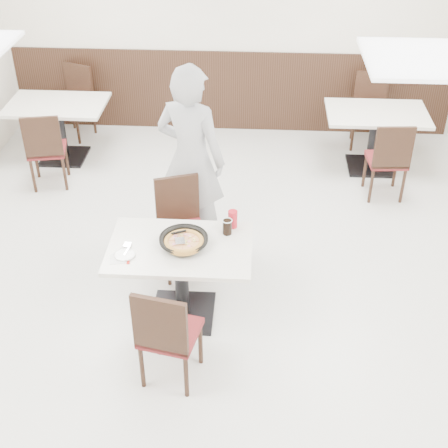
# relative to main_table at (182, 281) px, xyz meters

# --- Properties ---
(floor) EXTENTS (7.00, 7.00, 0.00)m
(floor) POSITION_rel_main_table_xyz_m (0.23, 0.37, -0.38)
(floor) COLOR beige
(floor) RESTS_ON ground
(wall_back) EXTENTS (6.00, 0.04, 2.80)m
(wall_back) POSITION_rel_main_table_xyz_m (0.23, 3.87, 1.02)
(wall_back) COLOR silver
(wall_back) RESTS_ON floor
(wainscot_back) EXTENTS (5.90, 0.03, 1.10)m
(wainscot_back) POSITION_rel_main_table_xyz_m (0.23, 3.85, 0.18)
(wainscot_back) COLOR black
(wainscot_back) RESTS_ON floor
(main_table) EXTENTS (1.23, 0.85, 0.75)m
(main_table) POSITION_rel_main_table_xyz_m (0.00, 0.00, 0.00)
(main_table) COLOR silver
(main_table) RESTS_ON floor
(chair_near) EXTENTS (0.50, 0.50, 0.95)m
(chair_near) POSITION_rel_main_table_xyz_m (0.00, -0.71, 0.10)
(chair_near) COLOR black
(chair_near) RESTS_ON floor
(chair_far) EXTENTS (0.53, 0.53, 0.95)m
(chair_far) POSITION_rel_main_table_xyz_m (-0.06, 0.63, 0.10)
(chair_far) COLOR black
(chair_far) RESTS_ON floor
(trivet) EXTENTS (0.11, 0.11, 0.04)m
(trivet) POSITION_rel_main_table_xyz_m (-0.01, -0.00, 0.39)
(trivet) COLOR black
(trivet) RESTS_ON main_table
(pizza_pan) EXTENTS (0.37, 0.37, 0.01)m
(pizza_pan) POSITION_rel_main_table_xyz_m (0.03, 0.01, 0.42)
(pizza_pan) COLOR black
(pizza_pan) RESTS_ON trivet
(pizza) EXTENTS (0.34, 0.34, 0.02)m
(pizza) POSITION_rel_main_table_xyz_m (0.04, -0.03, 0.44)
(pizza) COLOR #BC893D
(pizza) RESTS_ON pizza_pan
(pizza_server) EXTENTS (0.10, 0.11, 0.00)m
(pizza_server) POSITION_rel_main_table_xyz_m (0.01, -0.05, 0.47)
(pizza_server) COLOR white
(pizza_server) RESTS_ON pizza
(napkin) EXTENTS (0.17, 0.17, 0.00)m
(napkin) POSITION_rel_main_table_xyz_m (-0.47, -0.20, 0.38)
(napkin) COLOR white
(napkin) RESTS_ON main_table
(side_plate) EXTENTS (0.18, 0.18, 0.01)m
(side_plate) POSITION_rel_main_table_xyz_m (-0.43, -0.16, 0.38)
(side_plate) COLOR white
(side_plate) RESTS_ON napkin
(fork) EXTENTS (0.04, 0.14, 0.00)m
(fork) POSITION_rel_main_table_xyz_m (-0.42, -0.10, 0.39)
(fork) COLOR white
(fork) RESTS_ON side_plate
(cola_glass) EXTENTS (0.08, 0.08, 0.13)m
(cola_glass) POSITION_rel_main_table_xyz_m (0.38, 0.21, 0.44)
(cola_glass) COLOR black
(cola_glass) RESTS_ON main_table
(red_cup) EXTENTS (0.08, 0.08, 0.16)m
(red_cup) POSITION_rel_main_table_xyz_m (0.42, 0.32, 0.45)
(red_cup) COLOR #AC1521
(red_cup) RESTS_ON main_table
(diner_person) EXTENTS (0.81, 0.67, 1.92)m
(diner_person) POSITION_rel_main_table_xyz_m (-0.02, 1.13, 0.58)
(diner_person) COLOR #A0A1A5
(diner_person) RESTS_ON floor
(bg_table_left) EXTENTS (1.29, 0.94, 0.75)m
(bg_table_left) POSITION_rel_main_table_xyz_m (-1.87, 2.85, 0.00)
(bg_table_left) COLOR silver
(bg_table_left) RESTS_ON floor
(bg_chair_left_near) EXTENTS (0.50, 0.50, 0.95)m
(bg_chair_left_near) POSITION_rel_main_table_xyz_m (-1.84, 2.20, 0.10)
(bg_chair_left_near) COLOR black
(bg_chair_left_near) RESTS_ON floor
(bg_chair_left_far) EXTENTS (0.55, 0.55, 0.95)m
(bg_chair_left_far) POSITION_rel_main_table_xyz_m (-1.88, 3.49, 0.10)
(bg_chair_left_far) COLOR black
(bg_chair_left_far) RESTS_ON floor
(bg_table_right) EXTENTS (1.25, 0.87, 0.75)m
(bg_table_right) POSITION_rel_main_table_xyz_m (2.03, 2.84, 0.00)
(bg_table_right) COLOR silver
(bg_table_right) RESTS_ON floor
(bg_chair_right_near) EXTENTS (0.45, 0.45, 0.95)m
(bg_chair_right_near) POSITION_rel_main_table_xyz_m (2.08, 2.19, 0.10)
(bg_chair_right_near) COLOR black
(bg_chair_right_near) RESTS_ON floor
(bg_chair_right_far) EXTENTS (0.46, 0.46, 0.95)m
(bg_chair_right_far) POSITION_rel_main_table_xyz_m (2.04, 3.44, 0.10)
(bg_chair_right_far) COLOR black
(bg_chair_right_far) RESTS_ON floor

